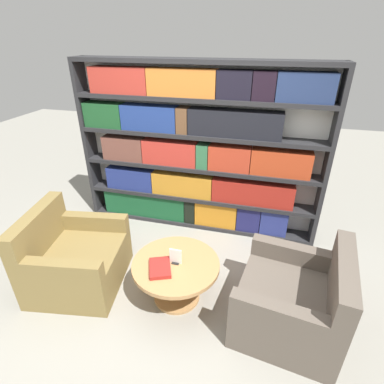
% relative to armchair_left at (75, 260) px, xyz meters
% --- Properties ---
extents(ground_plane, '(14.00, 14.00, 0.00)m').
position_rel_armchair_left_xyz_m(ground_plane, '(0.97, -0.01, -0.28)').
color(ground_plane, gray).
extents(bookshelf, '(3.05, 0.30, 2.12)m').
position_rel_armchair_left_xyz_m(bookshelf, '(0.94, 1.42, 0.76)').
color(bookshelf, silver).
rests_on(bookshelf, ground_plane).
extents(armchair_left, '(0.98, 1.02, 0.83)m').
position_rel_armchair_left_xyz_m(armchair_left, '(0.00, 0.00, 0.00)').
color(armchair_left, olive).
rests_on(armchair_left, ground_plane).
extents(armchair_right, '(0.97, 1.01, 0.83)m').
position_rel_armchair_left_xyz_m(armchair_right, '(2.17, 0.00, 0.00)').
color(armchair_right, brown).
rests_on(armchair_right, ground_plane).
extents(coffee_table, '(0.83, 0.83, 0.44)m').
position_rel_armchair_left_xyz_m(coffee_table, '(1.08, 0.05, 0.03)').
color(coffee_table, '#AD7F4C').
rests_on(coffee_table, ground_plane).
extents(table_sign, '(0.12, 0.06, 0.16)m').
position_rel_armchair_left_xyz_m(table_sign, '(1.08, 0.05, 0.22)').
color(table_sign, black).
rests_on(table_sign, coffee_table).
extents(stray_book, '(0.28, 0.32, 0.04)m').
position_rel_armchair_left_xyz_m(stray_book, '(0.97, -0.07, 0.18)').
color(stray_book, maroon).
rests_on(stray_book, coffee_table).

